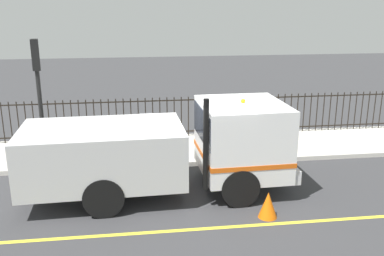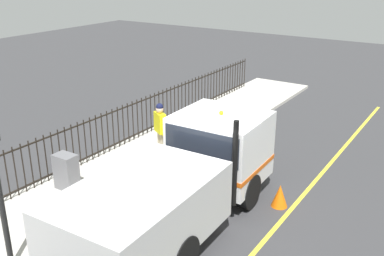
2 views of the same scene
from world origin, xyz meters
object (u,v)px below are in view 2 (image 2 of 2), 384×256
(work_truck, at_px, (187,174))
(worker_standing, at_px, (160,125))
(utility_cabinet, at_px, (66,172))
(traffic_cone, at_px, (280,196))

(work_truck, bearing_deg, worker_standing, 135.53)
(work_truck, bearing_deg, utility_cabinet, -171.74)
(worker_standing, bearing_deg, work_truck, -11.86)
(work_truck, relative_size, traffic_cone, 10.96)
(worker_standing, xyz_separation_m, traffic_cone, (-4.41, 0.58, -0.95))
(work_truck, relative_size, worker_standing, 3.74)
(traffic_cone, bearing_deg, utility_cabinet, 26.06)
(worker_standing, bearing_deg, traffic_cone, 23.33)
(work_truck, distance_m, traffic_cone, 2.75)
(work_truck, relative_size, utility_cabinet, 6.67)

